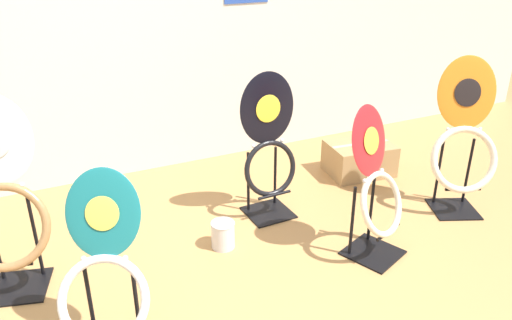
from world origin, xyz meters
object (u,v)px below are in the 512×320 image
(toilet_seat_display_teal_sax, at_px, (105,283))
(paint_can, at_px, (223,234))
(toilet_seat_display_white_plain, at_px, (1,204))
(toilet_seat_display_orange_sun, at_px, (464,146))
(toilet_seat_display_jazz_black, at_px, (269,151))
(storage_box, at_px, (359,158))
(toilet_seat_display_crimson_swirl, at_px, (376,188))

(toilet_seat_display_teal_sax, bearing_deg, paint_can, 36.39)
(toilet_seat_display_teal_sax, distance_m, toilet_seat_display_white_plain, 0.75)
(toilet_seat_display_teal_sax, height_order, toilet_seat_display_orange_sun, toilet_seat_display_orange_sun)
(toilet_seat_display_white_plain, bearing_deg, toilet_seat_display_jazz_black, 3.82)
(toilet_seat_display_white_plain, height_order, paint_can, toilet_seat_display_white_plain)
(toilet_seat_display_jazz_black, bearing_deg, toilet_seat_display_white_plain, -176.18)
(toilet_seat_display_orange_sun, distance_m, storage_box, 0.82)
(toilet_seat_display_jazz_black, distance_m, paint_can, 0.58)
(toilet_seat_display_teal_sax, bearing_deg, toilet_seat_display_jazz_black, 33.90)
(toilet_seat_display_teal_sax, xyz_separation_m, paint_can, (0.72, 0.53, -0.28))
(toilet_seat_display_crimson_swirl, relative_size, toilet_seat_display_white_plain, 0.86)
(toilet_seat_display_crimson_swirl, xyz_separation_m, toilet_seat_display_jazz_black, (-0.32, 0.64, 0.03))
(toilet_seat_display_teal_sax, xyz_separation_m, toilet_seat_display_white_plain, (-0.35, 0.66, 0.11))
(paint_can, bearing_deg, toilet_seat_display_jazz_black, 29.07)
(toilet_seat_display_teal_sax, height_order, paint_can, toilet_seat_display_teal_sax)
(toilet_seat_display_crimson_swirl, distance_m, toilet_seat_display_orange_sun, 0.81)
(toilet_seat_display_teal_sax, height_order, toilet_seat_display_white_plain, toilet_seat_display_white_plain)
(toilet_seat_display_crimson_swirl, bearing_deg, toilet_seat_display_jazz_black, 116.75)
(paint_can, bearing_deg, toilet_seat_display_orange_sun, -9.31)
(toilet_seat_display_teal_sax, bearing_deg, toilet_seat_display_orange_sun, 7.20)
(toilet_seat_display_teal_sax, distance_m, paint_can, 0.94)
(toilet_seat_display_crimson_swirl, distance_m, paint_can, 0.89)
(toilet_seat_display_jazz_black, distance_m, storage_box, 0.98)
(toilet_seat_display_crimson_swirl, bearing_deg, toilet_seat_display_white_plain, 163.38)
(toilet_seat_display_orange_sun, bearing_deg, toilet_seat_display_teal_sax, -172.80)
(paint_can, relative_size, storage_box, 0.33)
(toilet_seat_display_white_plain, distance_m, paint_can, 1.15)
(toilet_seat_display_jazz_black, xyz_separation_m, toilet_seat_display_white_plain, (-1.48, -0.10, 0.04))
(storage_box, bearing_deg, paint_can, -160.14)
(paint_can, bearing_deg, toilet_seat_display_teal_sax, -143.61)
(toilet_seat_display_crimson_swirl, height_order, storage_box, toilet_seat_display_crimson_swirl)
(toilet_seat_display_white_plain, bearing_deg, toilet_seat_display_orange_sun, -8.26)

